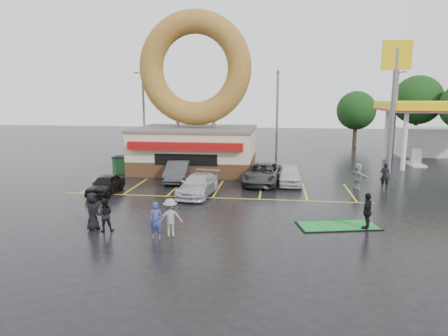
# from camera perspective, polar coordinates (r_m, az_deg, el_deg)

# --- Properties ---
(ground) EXTENTS (120.00, 120.00, 0.00)m
(ground) POSITION_cam_1_polar(r_m,az_deg,el_deg) (22.41, -3.07, -6.44)
(ground) COLOR black
(ground) RESTS_ON ground
(donut_shop) EXTENTS (10.20, 8.70, 13.50)m
(donut_shop) POSITION_cam_1_polar(r_m,az_deg,el_deg) (34.82, -4.10, 7.04)
(donut_shop) COLOR #472B19
(donut_shop) RESTS_ON ground
(gas_station) EXTENTS (12.30, 13.65, 5.90)m
(gas_station) POSITION_cam_1_polar(r_m,az_deg,el_deg) (45.05, 28.47, 5.60)
(gas_station) COLOR silver
(gas_station) RESTS_ON ground
(shell_sign) EXTENTS (2.20, 0.36, 10.60)m
(shell_sign) POSITION_cam_1_polar(r_m,az_deg,el_deg) (34.30, 23.21, 11.06)
(shell_sign) COLOR slate
(shell_sign) RESTS_ON ground
(streetlight_left) EXTENTS (0.40, 2.21, 9.00)m
(streetlight_left) POSITION_cam_1_polar(r_m,az_deg,el_deg) (43.35, -11.43, 7.93)
(streetlight_left) COLOR slate
(streetlight_left) RESTS_ON ground
(streetlight_mid) EXTENTS (0.40, 2.21, 9.00)m
(streetlight_mid) POSITION_cam_1_polar(r_m,az_deg,el_deg) (42.03, 7.60, 7.98)
(streetlight_mid) COLOR slate
(streetlight_mid) RESTS_ON ground
(streetlight_right) EXTENTS (0.40, 2.21, 9.00)m
(streetlight_right) POSITION_cam_1_polar(r_m,az_deg,el_deg) (44.68, 23.31, 7.37)
(streetlight_right) COLOR slate
(streetlight_right) RESTS_ON ground
(tree_far_c) EXTENTS (6.30, 6.30, 9.00)m
(tree_far_c) POSITION_cam_1_polar(r_m,az_deg,el_deg) (57.95, 25.94, 8.72)
(tree_far_c) COLOR #332114
(tree_far_c) RESTS_ON ground
(tree_far_d) EXTENTS (4.90, 4.90, 7.00)m
(tree_far_d) POSITION_cam_1_polar(r_m,az_deg,el_deg) (54.05, 18.36, 7.80)
(tree_far_d) COLOR #332114
(tree_far_d) RESTS_ON ground
(car_black) EXTENTS (1.54, 3.77, 1.28)m
(car_black) POSITION_cam_1_polar(r_m,az_deg,el_deg) (27.62, -16.54, -2.26)
(car_black) COLOR black
(car_black) RESTS_ON ground
(car_dgrey) EXTENTS (2.07, 4.83, 1.55)m
(car_dgrey) POSITION_cam_1_polar(r_m,az_deg,el_deg) (30.53, -6.57, -0.46)
(car_dgrey) COLOR #303033
(car_dgrey) RESTS_ON ground
(car_silver) EXTENTS (2.46, 4.97, 1.39)m
(car_silver) POSITION_cam_1_polar(r_m,az_deg,el_deg) (26.20, -3.69, -2.40)
(car_silver) COLOR #B9BABE
(car_silver) RESTS_ON ground
(car_grey) EXTENTS (3.05, 5.60, 1.49)m
(car_grey) POSITION_cam_1_polar(r_m,az_deg,el_deg) (29.65, 5.54, -0.82)
(car_grey) COLOR #303032
(car_grey) RESTS_ON ground
(car_white) EXTENTS (1.77, 4.23, 1.43)m
(car_white) POSITION_cam_1_polar(r_m,az_deg,el_deg) (29.66, 9.33, -0.97)
(car_white) COLOR silver
(car_white) RESTS_ON ground
(person_blue) EXTENTS (0.67, 0.48, 1.71)m
(person_blue) POSITION_cam_1_polar(r_m,az_deg,el_deg) (18.54, -9.69, -7.43)
(person_blue) COLOR navy
(person_blue) RESTS_ON ground
(person_blackjkt) EXTENTS (0.96, 0.86, 1.64)m
(person_blackjkt) POSITION_cam_1_polar(r_m,az_deg,el_deg) (20.09, -16.68, -6.43)
(person_blackjkt) COLOR black
(person_blackjkt) RESTS_ON ground
(person_hoodie) EXTENTS (1.32, 1.05, 1.79)m
(person_hoodie) POSITION_cam_1_polar(r_m,az_deg,el_deg) (18.76, -7.69, -7.03)
(person_hoodie) COLOR gray
(person_hoodie) RESTS_ON ground
(person_bystander) EXTENTS (0.61, 0.92, 1.86)m
(person_bystander) POSITION_cam_1_polar(r_m,az_deg,el_deg) (20.47, -18.24, -5.89)
(person_bystander) COLOR black
(person_bystander) RESTS_ON ground
(person_cameraman) EXTENTS (0.86, 1.17, 1.84)m
(person_cameraman) POSITION_cam_1_polar(r_m,az_deg,el_deg) (20.67, 19.79, -5.85)
(person_cameraman) COLOR black
(person_cameraman) RESTS_ON ground
(person_walker_near) EXTENTS (1.18, 1.82, 1.88)m
(person_walker_near) POSITION_cam_1_polar(r_m,az_deg,el_deg) (29.18, 18.59, -1.11)
(person_walker_near) COLOR #949497
(person_walker_near) RESTS_ON ground
(person_walker_far) EXTENTS (0.77, 0.64, 1.81)m
(person_walker_far) POSITION_cam_1_polar(r_m,az_deg,el_deg) (30.25, 22.01, -1.00)
(person_walker_far) COLOR black
(person_walker_far) RESTS_ON ground
(dumpster) EXTENTS (1.81, 1.21, 1.30)m
(dumpster) POSITION_cam_1_polar(r_m,az_deg,el_deg) (34.79, -13.92, 0.43)
(dumpster) COLOR #1A451D
(dumpster) RESTS_ON ground
(putting_green) EXTENTS (4.28, 2.58, 0.50)m
(putting_green) POSITION_cam_1_polar(r_m,az_deg,el_deg) (20.98, 15.98, -7.93)
(putting_green) COLOR black
(putting_green) RESTS_ON ground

